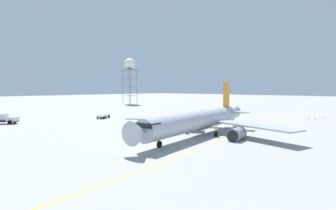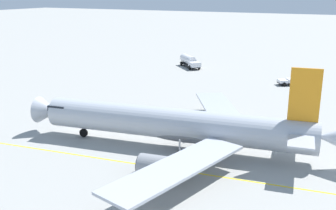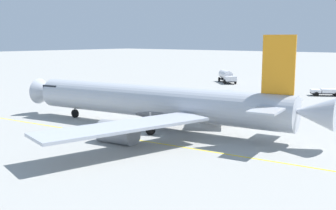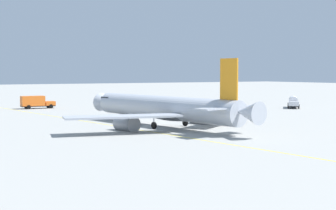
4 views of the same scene
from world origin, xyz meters
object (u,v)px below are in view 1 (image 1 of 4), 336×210
(pushback_tug_truck, at_px, (104,116))
(safety_cone_far, at_px, (324,117))
(safety_cone_near, at_px, (309,119))
(safety_cone_mid, at_px, (315,118))
(baggage_truck_truck, at_px, (204,111))
(airliner_main, at_px, (198,121))
(radar_tower, at_px, (130,66))

(pushback_tug_truck, bearing_deg, safety_cone_far, 101.62)
(safety_cone_near, relative_size, safety_cone_mid, 1.00)
(baggage_truck_truck, bearing_deg, airliner_main, 171.37)
(safety_cone_near, distance_m, safety_cone_far, 9.57)
(pushback_tug_truck, xyz_separation_m, radar_tower, (-51.94, -50.63, 20.69))
(pushback_tug_truck, bearing_deg, baggage_truck_truck, 127.84)
(pushback_tug_truck, height_order, safety_cone_far, pushback_tug_truck)
(airliner_main, relative_size, safety_cone_near, 70.93)
(airliner_main, height_order, safety_cone_mid, airliner_main)
(baggage_truck_truck, distance_m, safety_cone_mid, 36.41)
(pushback_tug_truck, distance_m, radar_tower, 75.43)
(airliner_main, distance_m, safety_cone_near, 43.94)
(radar_tower, bearing_deg, baggage_truck_truck, 74.96)
(airliner_main, height_order, radar_tower, radar_tower)
(airliner_main, distance_m, radar_tower, 109.77)
(safety_cone_near, height_order, safety_cone_mid, same)
(baggage_truck_truck, relative_size, radar_tower, 0.17)
(safety_cone_far, bearing_deg, airliner_main, -9.80)
(baggage_truck_truck, height_order, safety_cone_near, baggage_truck_truck)
(radar_tower, xyz_separation_m, safety_cone_mid, (10.79, 99.58, -21.22))
(pushback_tug_truck, bearing_deg, radar_tower, -167.26)
(airliner_main, distance_m, baggage_truck_truck, 49.27)
(airliner_main, bearing_deg, baggage_truck_truck, -154.58)
(baggage_truck_truck, height_order, safety_cone_mid, baggage_truck_truck)
(baggage_truck_truck, distance_m, safety_cone_far, 38.70)
(pushback_tug_truck, distance_m, safety_cone_near, 61.07)
(safety_cone_mid, bearing_deg, airliner_main, -9.83)
(pushback_tug_truck, relative_size, safety_cone_near, 10.37)
(airliner_main, bearing_deg, pushback_tug_truck, -107.01)
(safety_cone_mid, bearing_deg, baggage_truck_truck, -79.98)
(safety_cone_near, bearing_deg, safety_cone_mid, 170.39)
(safety_cone_far, bearing_deg, safety_cone_mid, -9.61)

